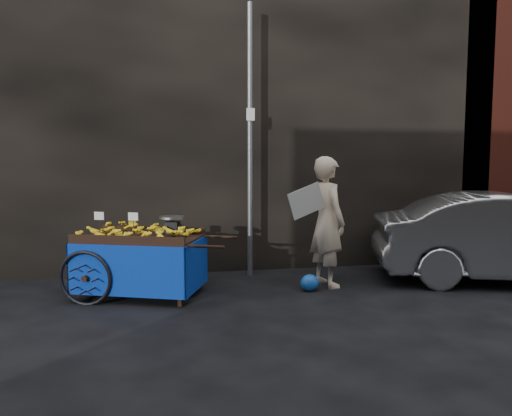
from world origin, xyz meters
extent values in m
plane|color=black|center=(0.00, 0.00, 0.00)|extent=(80.00, 80.00, 0.00)
cube|color=black|center=(-1.00, 2.60, 2.50)|extent=(11.00, 2.00, 5.00)
cube|color=#591E14|center=(5.50, 2.60, 2.50)|extent=(3.00, 2.00, 5.00)
cylinder|color=slate|center=(0.30, 1.30, 2.00)|extent=(0.08, 0.08, 4.00)
cube|color=white|center=(0.30, 1.25, 2.40)|extent=(0.12, 0.02, 0.18)
cube|color=black|center=(-1.28, 0.44, 0.73)|extent=(1.69, 1.38, 0.05)
cube|color=black|center=(-1.12, 0.84, 0.80)|extent=(1.38, 0.55, 0.09)
cube|color=black|center=(-1.43, 0.04, 0.80)|extent=(1.38, 0.55, 0.09)
cube|color=black|center=(-0.81, -0.13, 0.37)|extent=(0.06, 0.06, 0.73)
cube|color=black|center=(-0.55, 0.55, 0.37)|extent=(0.06, 0.06, 0.73)
cylinder|color=black|center=(-0.51, -0.24, 0.73)|extent=(0.44, 0.20, 0.04)
cylinder|color=black|center=(-0.25, 0.44, 0.73)|extent=(0.44, 0.20, 0.04)
torus|color=black|center=(-1.92, 0.15, 0.32)|extent=(0.66, 0.29, 0.69)
torus|color=black|center=(-1.57, 1.08, 0.32)|extent=(0.66, 0.29, 0.69)
cylinder|color=black|center=(-1.75, 0.62, 0.32)|extent=(0.41, 0.98, 0.05)
cube|color=navy|center=(-1.44, 0.00, 0.42)|extent=(1.41, 0.55, 0.62)
cube|color=navy|center=(-1.11, 0.88, 0.42)|extent=(1.41, 0.55, 0.62)
cube|color=navy|center=(-1.97, 0.70, 0.42)|extent=(0.35, 0.90, 0.62)
cube|color=navy|center=(-0.58, 0.18, 0.42)|extent=(0.35, 0.90, 0.62)
cube|color=black|center=(-0.88, 0.34, 0.89)|extent=(0.20, 0.18, 0.15)
cylinder|color=silver|center=(-0.88, 0.34, 1.02)|extent=(0.40, 0.40, 0.03)
cube|color=white|center=(-1.78, 0.52, 1.03)|extent=(0.12, 0.05, 0.10)
cube|color=white|center=(-1.36, 0.36, 1.03)|extent=(0.12, 0.05, 0.10)
imported|color=beige|center=(1.22, 0.48, 0.89)|extent=(0.61, 0.75, 1.79)
cube|color=beige|center=(0.87, 0.29, 1.20)|extent=(0.57, 0.19, 0.50)
ellipsoid|color=blue|center=(0.91, 0.23, 0.11)|extent=(0.25, 0.20, 0.22)
camera|label=1|loc=(-1.01, -6.01, 1.76)|focal=35.00mm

